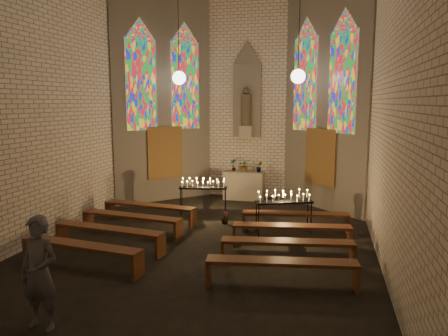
{
  "coord_description": "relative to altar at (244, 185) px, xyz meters",
  "views": [
    {
      "loc": [
        2.81,
        -9.53,
        3.43
      ],
      "look_at": [
        0.21,
        1.46,
        1.72
      ],
      "focal_mm": 35.0,
      "sensor_mm": 36.0,
      "label": 1
    }
  ],
  "objects": [
    {
      "name": "pew_left_3",
      "position": [
        -2.07,
        -7.22,
        -0.06
      ],
      "size": [
        2.82,
        0.78,
        0.54
      ],
      "rotation": [
        0.0,
        0.0,
        -0.14
      ],
      "color": "#5B301A",
      "rests_on": "ground"
    },
    {
      "name": "pew_left_1",
      "position": [
        -2.07,
        -4.82,
        -0.06
      ],
      "size": [
        2.82,
        0.78,
        0.54
      ],
      "rotation": [
        0.0,
        0.0,
        -0.14
      ],
      "color": "#5B301A",
      "rests_on": "ground"
    },
    {
      "name": "pew_left_2",
      "position": [
        -2.07,
        -6.02,
        -0.06
      ],
      "size": [
        2.82,
        0.78,
        0.54
      ],
      "rotation": [
        0.0,
        0.0,
        -0.14
      ],
      "color": "#5B301A",
      "rests_on": "ground"
    },
    {
      "name": "pew_left_0",
      "position": [
        -2.07,
        -3.62,
        -0.06
      ],
      "size": [
        2.82,
        0.78,
        0.54
      ],
      "rotation": [
        0.0,
        0.0,
        -0.14
      ],
      "color": "#5B301A",
      "rests_on": "ground"
    },
    {
      "name": "pew_right_0",
      "position": [
        2.07,
        -3.62,
        -0.06
      ],
      "size": [
        2.82,
        0.78,
        0.54
      ],
      "rotation": [
        0.0,
        0.0,
        0.14
      ],
      "color": "#5B301A",
      "rests_on": "ground"
    },
    {
      "name": "votive_stand_left",
      "position": [
        -0.82,
        -2.4,
        0.42
      ],
      "size": [
        1.49,
        0.58,
        1.07
      ],
      "rotation": [
        0.0,
        0.0,
        0.17
      ],
      "color": "black",
      "rests_on": "ground"
    },
    {
      "name": "flower_vase_right",
      "position": [
        0.55,
        -0.06,
        0.7
      ],
      "size": [
        0.26,
        0.24,
        0.39
      ],
      "primitive_type": "imported",
      "rotation": [
        0.0,
        0.0,
        0.37
      ],
      "color": "#4C723F",
      "rests_on": "altar"
    },
    {
      "name": "aisle_flower_pot",
      "position": [
        0.07,
        -3.25,
        -0.32
      ],
      "size": [
        0.25,
        0.25,
        0.36
      ],
      "primitive_type": "imported",
      "rotation": [
        0.0,
        0.0,
        0.27
      ],
      "color": "#4C723F",
      "rests_on": "ground"
    },
    {
      "name": "altar",
      "position": [
        0.0,
        0.0,
        0.0
      ],
      "size": [
        1.4,
        0.6,
        1.0
      ],
      "primitive_type": "cube",
      "color": "#B8AB96",
      "rests_on": "ground"
    },
    {
      "name": "visitor",
      "position": [
        -1.34,
        -9.52,
        0.38
      ],
      "size": [
        0.67,
        0.46,
        1.76
      ],
      "primitive_type": "imported",
      "rotation": [
        0.0,
        0.0,
        -0.07
      ],
      "color": "#51525C",
      "rests_on": "ground"
    },
    {
      "name": "votive_stand_right",
      "position": [
        1.78,
        -3.85,
        0.44
      ],
      "size": [
        1.52,
        0.87,
        1.1
      ],
      "rotation": [
        0.0,
        0.0,
        0.37
      ],
      "color": "black",
      "rests_on": "ground"
    },
    {
      "name": "room",
      "position": [
        -0.0,
        -2.08,
        3.22
      ],
      "size": [
        8.22,
        12.43,
        7.0
      ],
      "color": "#F1E1CA",
      "rests_on": "ground"
    },
    {
      "name": "floor",
      "position": [
        0.0,
        -5.45,
        -0.5
      ],
      "size": [
        12.0,
        12.0,
        0.0
      ],
      "primitive_type": "plane",
      "color": "black",
      "rests_on": "ground"
    },
    {
      "name": "pew_right_1",
      "position": [
        2.07,
        -4.82,
        -0.06
      ],
      "size": [
        2.82,
        0.78,
        0.54
      ],
      "rotation": [
        0.0,
        0.0,
        0.14
      ],
      "color": "#5B301A",
      "rests_on": "ground"
    },
    {
      "name": "pew_right_2",
      "position": [
        2.07,
        -6.02,
        -0.06
      ],
      "size": [
        2.82,
        0.78,
        0.54
      ],
      "rotation": [
        0.0,
        0.0,
        0.14
      ],
      "color": "#5B301A",
      "rests_on": "ground"
    },
    {
      "name": "pew_right_3",
      "position": [
        2.07,
        -7.22,
        -0.06
      ],
      "size": [
        2.82,
        0.78,
        0.54
      ],
      "rotation": [
        0.0,
        0.0,
        0.14
      ],
      "color": "#5B301A",
      "rests_on": "ground"
    },
    {
      "name": "flower_vase_center",
      "position": [
        0.03,
        0.03,
        0.71
      ],
      "size": [
        0.44,
        0.4,
        0.43
      ],
      "primitive_type": "imported",
      "rotation": [
        0.0,
        0.0,
        0.2
      ],
      "color": "#4C723F",
      "rests_on": "altar"
    },
    {
      "name": "flower_vase_left",
      "position": [
        -0.38,
        -0.0,
        0.72
      ],
      "size": [
        0.27,
        0.22,
        0.44
      ],
      "primitive_type": "imported",
      "rotation": [
        0.0,
        0.0,
        -0.33
      ],
      "color": "#4C723F",
      "rests_on": "altar"
    }
  ]
}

